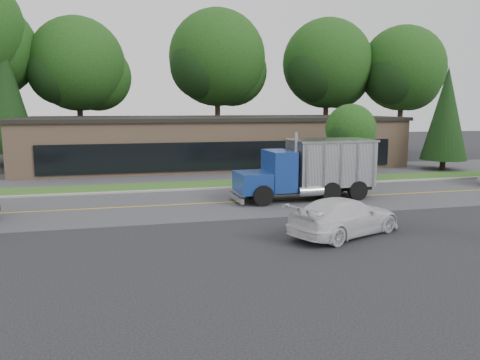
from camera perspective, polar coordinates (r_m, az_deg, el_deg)
The scene contains 16 objects.
ground at distance 17.37m, azimuth 5.48°, elevation -8.61°, with size 140.00×140.00×0.00m, color #35353A.
road at distance 25.77m, azimuth -1.02°, elevation -2.73°, with size 60.00×8.00×0.02m, color #5D5D63.
center_line at distance 25.77m, azimuth -1.02°, elevation -2.73°, with size 60.00×0.12×0.01m, color gold.
curb at distance 29.81m, azimuth -2.77°, elevation -1.13°, with size 60.00×0.30×0.12m, color #9E9E99.
grass_verge at distance 31.56m, azimuth -3.38°, elevation -0.57°, with size 60.00×3.40×0.03m, color #356221.
far_parking at distance 36.43m, azimuth -4.76°, elevation 0.70°, with size 60.00×7.00×0.02m, color #5D5D63.
strip_mall at distance 42.42m, azimuth -3.36°, elevation 4.61°, with size 32.00×12.00×4.00m, color tan.
tree_far_b at distance 50.08m, azimuth -18.99°, elevation 12.71°, with size 9.76×9.19×13.93m.
tree_far_c at distance 50.89m, azimuth -2.64°, elevation 14.10°, with size 10.73×10.10×15.30m.
tree_far_d at distance 53.49m, azimuth 10.66°, elevation 13.27°, with size 10.28×9.67×14.66m.
tree_far_e at distance 55.45m, azimuth 19.25°, elevation 12.26°, with size 9.73×9.16×13.88m.
evergreen_left at distance 46.86m, azimuth -26.92°, elevation 9.70°, with size 5.27×5.27×11.98m.
evergreen_right at distance 42.18m, azimuth 23.82°, elevation 7.40°, with size 3.70×3.70×8.40m.
tree_verge at distance 34.42m, azimuth 13.36°, elevation 5.75°, with size 3.79×3.57×5.41m.
dump_truck_blue at distance 26.77m, azimuth 8.84°, elevation 1.52°, with size 8.05×2.98×3.36m.
rally_car at distance 19.67m, azimuth 12.64°, elevation -4.36°, with size 2.16×5.31×1.54m, color silver.
Camera 1 is at (-5.44, -15.64, 5.25)m, focal length 35.00 mm.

